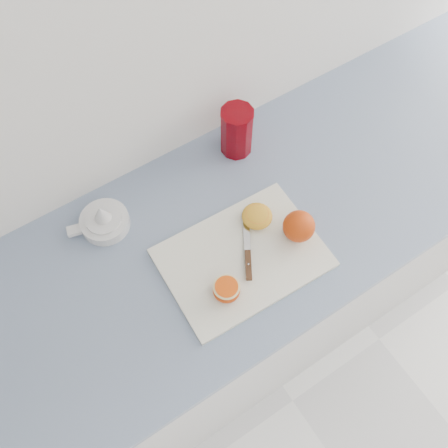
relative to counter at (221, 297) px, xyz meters
The scene contains 8 objects.
counter is the anchor object (origin of this frame).
cutting_board 0.46m from the counter, 82.52° to the right, with size 0.39×0.28×0.01m, color silver.
whole_orange 0.53m from the counter, 34.45° to the right, with size 0.08×0.08×0.08m.
half_orange 0.50m from the counter, 116.97° to the right, with size 0.07×0.07×0.04m.
squeezed_shell 0.48m from the counter, 11.45° to the right, with size 0.08×0.08×0.03m.
paring_knife 0.47m from the counter, 80.81° to the right, with size 0.11×0.16×0.01m.
citrus_juicer 0.55m from the counter, 141.58° to the left, with size 0.16×0.13×0.08m.
red_tumbler 0.59m from the counter, 47.57° to the left, with size 0.09×0.09×0.15m.
Camera 1 is at (-0.41, 1.19, 2.02)m, focal length 40.00 mm.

